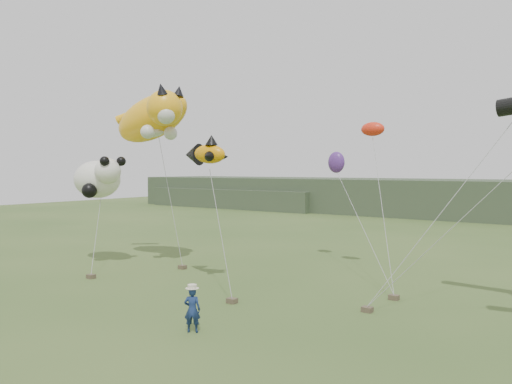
# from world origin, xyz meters

# --- Properties ---
(ground) EXTENTS (120.00, 120.00, 0.00)m
(ground) POSITION_xyz_m (0.00, 0.00, 0.00)
(ground) COLOR #385123
(ground) RESTS_ON ground
(headland) EXTENTS (90.00, 13.00, 4.00)m
(headland) POSITION_xyz_m (-3.11, 44.69, 1.92)
(headland) COLOR #2D3D28
(headland) RESTS_ON ground
(festival_attendant) EXTENTS (0.63, 0.57, 1.45)m
(festival_attendant) POSITION_xyz_m (0.45, -0.40, 0.72)
(festival_attendant) COLOR navy
(festival_attendant) RESTS_ON ground
(sandbag_anchors) EXTENTS (13.47, 4.90, 0.19)m
(sandbag_anchors) POSITION_xyz_m (-1.59, 4.89, 0.10)
(sandbag_anchors) COLOR brown
(sandbag_anchors) RESTS_ON ground
(cat_kite) EXTENTS (6.53, 3.49, 3.65)m
(cat_kite) POSITION_xyz_m (-9.01, 6.88, 8.03)
(cat_kite) COLOR #FFB016
(cat_kite) RESTS_ON ground
(fish_kite) EXTENTS (2.62, 1.75, 1.34)m
(fish_kite) POSITION_xyz_m (-3.71, 4.85, 5.89)
(fish_kite) COLOR orange
(fish_kite) RESTS_ON ground
(panda_kite) EXTENTS (3.61, 2.34, 2.24)m
(panda_kite) POSITION_xyz_m (-11.50, 5.09, 4.69)
(panda_kite) COLOR white
(panda_kite) RESTS_ON ground
(misc_kites) EXTENTS (4.06, 2.65, 2.56)m
(misc_kites) POSITION_xyz_m (-0.25, 12.84, 6.26)
(misc_kites) COLOR red
(misc_kites) RESTS_ON ground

